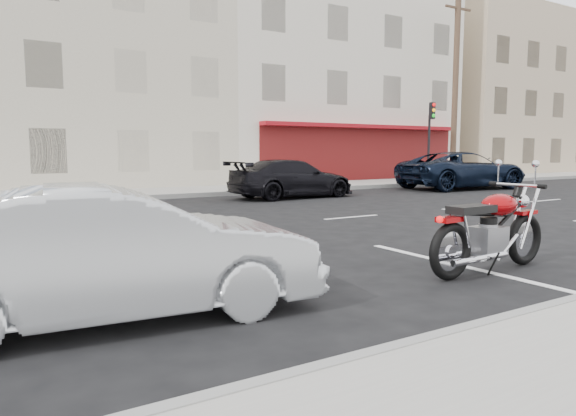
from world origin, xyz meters
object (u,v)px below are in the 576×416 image
fire_hydrant (404,173)px  suv_far (462,170)px  motorcycle (526,228)px  utility_pole (455,89)px  car_far (292,179)px  traffic_light (430,131)px  sedan_silver (115,253)px

fire_hydrant → suv_far: (-0.18, -3.61, 0.25)m
fire_hydrant → motorcycle: size_ratio=0.31×
utility_pole → car_far: bearing=-164.1°
traffic_light → car_far: (-9.98, -3.14, -1.90)m
traffic_light → fire_hydrant: traffic_light is taller
sedan_silver → car_far: 12.94m
sedan_silver → fire_hydrant: bearing=-45.5°
fire_hydrant → suv_far: suv_far is taller
traffic_light → sedan_silver: size_ratio=0.97×
fire_hydrant → sedan_silver: size_ratio=0.18×
utility_pole → car_far: utility_pole is taller
utility_pole → motorcycle: utility_pole is taller
fire_hydrant → car_far: (-8.48, -3.31, 0.13)m
fire_hydrant → sedan_silver: 21.35m
traffic_light → utility_pole: bearing=7.6°
traffic_light → motorcycle: 18.77m
utility_pole → sedan_silver: 24.59m
traffic_light → sedan_silver: 22.53m
traffic_light → suv_far: (-1.68, -3.44, -1.77)m
utility_pole → traffic_light: 2.97m
car_far → sedan_silver: bearing=138.6°
motorcycle → suv_far: 15.03m
traffic_light → car_far: traffic_light is taller
fire_hydrant → suv_far: size_ratio=0.13×
car_far → fire_hydrant: bearing=-70.6°
fire_hydrant → car_far: car_far is taller
sedan_silver → car_far: car_far is taller
suv_far → car_far: suv_far is taller
utility_pole → suv_far: utility_pole is taller
utility_pole → motorcycle: 20.69m
fire_hydrant → sedan_silver: sedan_silver is taller
traffic_light → suv_far: traffic_light is taller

